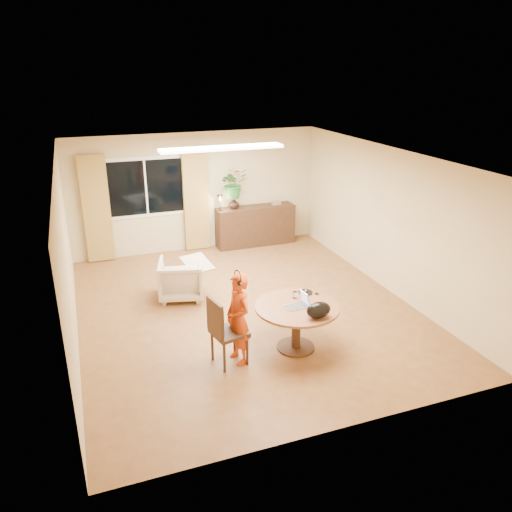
{
  "coord_description": "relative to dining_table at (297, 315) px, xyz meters",
  "views": [
    {
      "loc": [
        -2.48,
        -7.29,
        3.96
      ],
      "look_at": [
        0.12,
        -0.2,
        1.03
      ],
      "focal_mm": 35.0,
      "sensor_mm": 36.0,
      "label": 1
    }
  ],
  "objects": [
    {
      "name": "floor",
      "position": [
        -0.29,
        1.46,
        -0.55
      ],
      "size": [
        6.5,
        6.5,
        0.0
      ],
      "primitive_type": "plane",
      "color": "brown",
      "rests_on": "ground"
    },
    {
      "name": "dining_chair",
      "position": [
        -1.03,
        -0.02,
        -0.04
      ],
      "size": [
        0.57,
        0.53,
        1.02
      ],
      "primitive_type": null,
      "rotation": [
        0.0,
        0.0,
        0.2
      ],
      "color": "black",
      "rests_on": "floor"
    },
    {
      "name": "curtain_left",
      "position": [
        -2.44,
        4.62,
        0.6
      ],
      "size": [
        0.55,
        0.08,
        2.25
      ],
      "primitive_type": "cube",
      "color": "olive",
      "rests_on": "wall_back"
    },
    {
      "name": "ceiling_panel",
      "position": [
        -0.29,
        2.66,
        2.02
      ],
      "size": [
        2.2,
        0.35,
        0.05
      ],
      "primitive_type": "cube",
      "color": "white",
      "rests_on": "ceiling"
    },
    {
      "name": "sideboard",
      "position": [
        1.0,
        4.47,
        -0.09
      ],
      "size": [
        1.82,
        0.44,
        0.91
      ],
      "primitive_type": "cube",
      "color": "black",
      "rests_on": "floor"
    },
    {
      "name": "handbag",
      "position": [
        0.12,
        -0.43,
        0.27
      ],
      "size": [
        0.36,
        0.23,
        0.24
      ],
      "primitive_type": null,
      "rotation": [
        0.0,
        0.0,
        0.05
      ],
      "color": "black",
      "rests_on": "dining_table"
    },
    {
      "name": "window",
      "position": [
        -1.39,
        4.69,
        0.95
      ],
      "size": [
        1.7,
        0.03,
        1.3
      ],
      "color": "white",
      "rests_on": "wall_back"
    },
    {
      "name": "wine_glass",
      "position": [
        0.45,
        0.25,
        0.25
      ],
      "size": [
        0.07,
        0.07,
        0.21
      ],
      "primitive_type": null,
      "rotation": [
        0.0,
        0.0,
        0.01
      ],
      "color": "white",
      "rests_on": "dining_table"
    },
    {
      "name": "throw",
      "position": [
        -0.93,
        2.2,
        0.18
      ],
      "size": [
        0.58,
        0.65,
        0.03
      ],
      "primitive_type": null,
      "rotation": [
        0.0,
        0.0,
        0.26
      ],
      "color": "beige",
      "rests_on": "armchair"
    },
    {
      "name": "wall_left",
      "position": [
        -3.04,
        1.46,
        0.75
      ],
      "size": [
        0.0,
        6.5,
        6.5
      ],
      "primitive_type": "plane",
      "rotation": [
        1.57,
        0.0,
        1.57
      ],
      "color": "tan",
      "rests_on": "floor"
    },
    {
      "name": "wall_back",
      "position": [
        -0.29,
        4.71,
        0.75
      ],
      "size": [
        5.5,
        0.0,
        5.5
      ],
      "primitive_type": "plane",
      "rotation": [
        1.57,
        0.0,
        0.0
      ],
      "color": "tan",
      "rests_on": "floor"
    },
    {
      "name": "book_stack",
      "position": [
        1.51,
        4.47,
        0.4
      ],
      "size": [
        0.21,
        0.17,
        0.08
      ],
      "primitive_type": null,
      "rotation": [
        0.0,
        0.0,
        -0.14
      ],
      "color": "#866244",
      "rests_on": "sideboard"
    },
    {
      "name": "curtain_right",
      "position": [
        -0.34,
        4.62,
        0.6
      ],
      "size": [
        0.55,
        0.08,
        2.25
      ],
      "primitive_type": "cube",
      "color": "olive",
      "rests_on": "wall_back"
    },
    {
      "name": "dining_table",
      "position": [
        0.0,
        0.0,
        0.0
      ],
      "size": [
        1.22,
        1.22,
        0.7
      ],
      "color": "brown",
      "rests_on": "floor"
    },
    {
      "name": "vase",
      "position": [
        0.49,
        4.47,
        0.48
      ],
      "size": [
        0.29,
        0.29,
        0.25
      ],
      "primitive_type": "imported",
      "rotation": [
        0.0,
        0.0,
        0.27
      ],
      "color": "black",
      "rests_on": "sideboard"
    },
    {
      "name": "armchair",
      "position": [
        -1.21,
        2.29,
        -0.19
      ],
      "size": [
        0.94,
        0.95,
        0.71
      ],
      "primitive_type": "imported",
      "rotation": [
        0.0,
        0.0,
        2.88
      ],
      "color": "beige",
      "rests_on": "floor"
    },
    {
      "name": "tumbler",
      "position": [
        0.08,
        0.25,
        0.2
      ],
      "size": [
        0.09,
        0.09,
        0.1
      ],
      "primitive_type": null,
      "rotation": [
        0.0,
        0.0,
        -0.27
      ],
      "color": "white",
      "rests_on": "dining_table"
    },
    {
      "name": "child",
      "position": [
        -0.9,
        -0.02,
        0.12
      ],
      "size": [
        0.54,
        0.41,
        1.33
      ],
      "primitive_type": "imported",
      "rotation": [
        0.0,
        0.0,
        -1.38
      ],
      "color": "red",
      "rests_on": "floor"
    },
    {
      "name": "desk_lamp",
      "position": [
        0.16,
        4.42,
        0.55
      ],
      "size": [
        0.16,
        0.16,
        0.37
      ],
      "primitive_type": null,
      "rotation": [
        0.0,
        0.0,
        -0.06
      ],
      "color": "black",
      "rests_on": "sideboard"
    },
    {
      "name": "ceiling",
      "position": [
        -0.29,
        1.46,
        2.05
      ],
      "size": [
        6.5,
        6.5,
        0.0
      ],
      "primitive_type": "plane",
      "rotation": [
        3.14,
        0.0,
        0.0
      ],
      "color": "white",
      "rests_on": "wall_back"
    },
    {
      "name": "pot_lid",
      "position": [
        0.3,
        0.35,
        0.17
      ],
      "size": [
        0.25,
        0.25,
        0.04
      ],
      "primitive_type": null,
      "rotation": [
        0.0,
        0.0,
        0.17
      ],
      "color": "white",
      "rests_on": "dining_table"
    },
    {
      "name": "wall_right",
      "position": [
        2.46,
        1.46,
        0.75
      ],
      "size": [
        0.0,
        6.5,
        6.5
      ],
      "primitive_type": "plane",
      "rotation": [
        1.57,
        0.0,
        -1.57
      ],
      "color": "tan",
      "rests_on": "floor"
    },
    {
      "name": "laptop",
      "position": [
        -0.03,
        -0.02,
        0.26
      ],
      "size": [
        0.35,
        0.25,
        0.22
      ],
      "primitive_type": null,
      "rotation": [
        0.0,
        0.0,
        0.08
      ],
      "color": "#B7B7BC",
      "rests_on": "dining_table"
    },
    {
      "name": "bouquet",
      "position": [
        0.49,
        4.47,
        0.94
      ],
      "size": [
        0.63,
        0.56,
        0.66
      ],
      "primitive_type": "imported",
      "rotation": [
        0.0,
        0.0,
        0.08
      ],
      "color": "#266224",
      "rests_on": "vase"
    }
  ]
}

